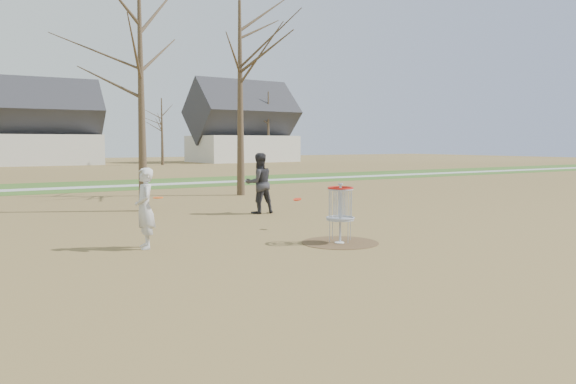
% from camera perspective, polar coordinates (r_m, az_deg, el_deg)
% --- Properties ---
extents(ground, '(160.00, 160.00, 0.00)m').
position_cam_1_polar(ground, '(13.17, 5.30, -5.16)').
color(ground, brown).
rests_on(ground, ground).
extents(green_band, '(160.00, 8.00, 0.01)m').
position_cam_1_polar(green_band, '(32.39, -17.63, 0.67)').
color(green_band, '#2D5119').
rests_on(green_band, ground).
extents(footpath, '(160.00, 1.50, 0.01)m').
position_cam_1_polar(footpath, '(31.43, -17.19, 0.57)').
color(footpath, '#9E9E99').
rests_on(footpath, green_band).
extents(dirt_circle, '(1.80, 1.80, 0.01)m').
position_cam_1_polar(dirt_circle, '(13.17, 5.30, -5.14)').
color(dirt_circle, '#47331E').
rests_on(dirt_circle, ground).
extents(player_standing, '(0.51, 0.70, 1.78)m').
position_cam_1_polar(player_standing, '(12.69, -14.34, -1.62)').
color(player_standing, silver).
rests_on(player_standing, ground).
extents(player_throwing, '(1.02, 0.82, 1.99)m').
position_cam_1_polar(player_throwing, '(18.48, -2.96, 0.89)').
color(player_throwing, '#2E2D31').
rests_on(player_throwing, ground).
extents(disc_grounded, '(0.22, 0.22, 0.02)m').
position_cam_1_polar(disc_grounded, '(13.09, 5.25, -5.14)').
color(disc_grounded, white).
rests_on(disc_grounded, dirt_circle).
extents(discs_in_play, '(4.33, 0.98, 0.37)m').
position_cam_1_polar(discs_in_play, '(13.79, -5.09, -0.67)').
color(discs_in_play, red).
rests_on(discs_in_play, ground).
extents(disc_golf_basket, '(0.64, 0.64, 1.35)m').
position_cam_1_polar(disc_golf_basket, '(13.04, 5.34, -1.20)').
color(disc_golf_basket, '#9EA3AD').
rests_on(disc_golf_basket, ground).
extents(bare_trees, '(52.62, 44.98, 9.00)m').
position_cam_1_polar(bare_trees, '(47.22, -20.10, 8.37)').
color(bare_trees, '#382B1E').
rests_on(bare_trees, ground).
extents(houses_row, '(56.51, 10.01, 7.26)m').
position_cam_1_polar(houses_row, '(64.08, -20.86, 5.75)').
color(houses_row, silver).
rests_on(houses_row, ground).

